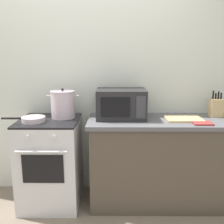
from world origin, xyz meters
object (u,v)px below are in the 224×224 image
object	(u,v)px
cutting_board	(184,119)
knife_block	(216,108)
microwave	(121,104)
stock_pot	(63,104)
stove	(51,162)
oven_mitt	(202,123)
frying_pan	(33,119)

from	to	relation	value
cutting_board	knife_block	size ratio (longest dim) A/B	1.30
microwave	stock_pot	bearing A→B (deg)	178.91
stove	microwave	size ratio (longest dim) A/B	1.84
microwave	oven_mitt	world-z (taller)	microwave
frying_pan	oven_mitt	world-z (taller)	frying_pan
frying_pan	cutting_board	size ratio (longest dim) A/B	1.19
stock_pot	oven_mitt	bearing A→B (deg)	-10.33
oven_mitt	knife_block	bearing A→B (deg)	51.66
frying_pan	knife_block	xyz separation A→B (m)	(1.88, 0.23, 0.07)
stock_pot	cutting_board	world-z (taller)	stock_pot
stove	frying_pan	size ratio (longest dim) A/B	2.15
stock_pot	knife_block	size ratio (longest dim) A/B	1.21
stove	stock_pot	xyz separation A→B (m)	(0.14, 0.09, 0.60)
knife_block	stock_pot	bearing A→B (deg)	-178.20
frying_pan	knife_block	bearing A→B (deg)	6.92
frying_pan	knife_block	distance (m)	1.89
frying_pan	microwave	bearing A→B (deg)	10.77
microwave	oven_mitt	size ratio (longest dim) A/B	2.78
stove	oven_mitt	distance (m)	1.58
cutting_board	oven_mitt	world-z (taller)	cutting_board
stove	knife_block	size ratio (longest dim) A/B	3.31
knife_block	oven_mitt	bearing A→B (deg)	-128.34
frying_pan	knife_block	world-z (taller)	knife_block
frying_pan	microwave	size ratio (longest dim) A/B	0.86
stock_pot	oven_mitt	xyz separation A→B (m)	(1.37, -0.25, -0.13)
knife_block	oven_mitt	xyz separation A→B (m)	(-0.24, -0.30, -0.09)
cutting_board	knife_block	xyz separation A→B (m)	(0.37, 0.14, 0.09)
stove	stock_pot	world-z (taller)	stock_pot
stock_pot	cutting_board	xyz separation A→B (m)	(1.23, -0.09, -0.13)
microwave	cutting_board	distance (m)	0.65
microwave	knife_block	xyz separation A→B (m)	(1.00, 0.06, -0.05)
cutting_board	stove	bearing A→B (deg)	-179.95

